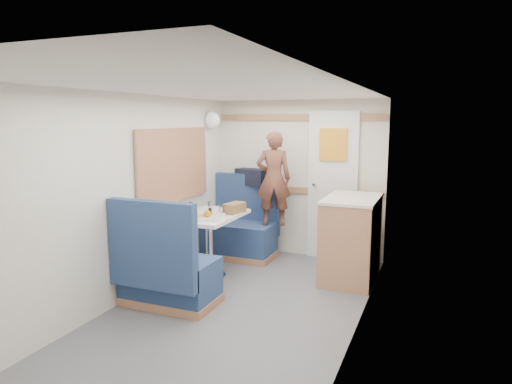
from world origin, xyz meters
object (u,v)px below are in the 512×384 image
at_px(bench_far, 241,233).
at_px(duffel_bag, 253,177).
at_px(galley_counter, 351,238).
at_px(bread_loaf, 235,208).
at_px(beer_glass, 235,208).
at_px(tumbler_mid, 210,206).
at_px(tumbler_right, 222,209).
at_px(tray, 209,217).
at_px(orange_fruit, 207,214).
at_px(pepper_grinder, 210,212).
at_px(dinette_table, 209,228).
at_px(cheese_block, 199,215).
at_px(tumbler_left, 186,214).
at_px(bench_near, 167,275).
at_px(salt_grinder, 194,212).
at_px(wine_glass, 191,206).
at_px(person, 274,179).
at_px(dome_light, 212,120).

height_order(bench_far, duffel_bag, duffel_bag).
distance_m(galley_counter, bread_loaf, 1.33).
bearing_deg(bench_far, beer_glass, -71.35).
xyz_separation_m(tumbler_mid, tumbler_right, (0.21, -0.12, -0.00)).
relative_size(galley_counter, tray, 2.51).
xyz_separation_m(orange_fruit, tumbler_right, (0.04, 0.27, -0.00)).
bearing_deg(pepper_grinder, galley_counter, 24.63).
xyz_separation_m(dinette_table, duffel_bag, (0.06, 1.12, 0.44)).
bearing_deg(cheese_block, tumbler_left, -133.07).
distance_m(dinette_table, bench_near, 0.90).
xyz_separation_m(bench_far, bench_near, (0.00, -1.73, 0.00)).
bearing_deg(salt_grinder, beer_glass, 44.55).
relative_size(cheese_block, tumbler_mid, 0.96).
xyz_separation_m(dinette_table, tumbler_left, (-0.10, -0.32, 0.21)).
xyz_separation_m(dinette_table, tumbler_mid, (-0.08, 0.19, 0.21)).
relative_size(dinette_table, tumbler_right, 8.99).
bearing_deg(pepper_grinder, bench_near, -94.67).
bearing_deg(beer_glass, tumbler_left, -122.69).
bearing_deg(pepper_grinder, bread_loaf, 60.36).
height_order(bench_near, bread_loaf, bench_near).
xyz_separation_m(bench_far, tumbler_left, (-0.10, -1.18, 0.48)).
bearing_deg(wine_glass, tumbler_right, 48.05).
bearing_deg(tumbler_mid, tumbler_left, -92.61).
xyz_separation_m(wine_glass, salt_grinder, (0.01, 0.06, -0.08)).
relative_size(salt_grinder, bread_loaf, 0.35).
bearing_deg(duffel_bag, beer_glass, -62.84).
height_order(dinette_table, pepper_grinder, pepper_grinder).
distance_m(bench_far, wine_glass, 1.19).
distance_m(orange_fruit, salt_grinder, 0.21).
xyz_separation_m(person, tray, (-0.35, -1.03, -0.31)).
bearing_deg(salt_grinder, duffel_bag, 82.34).
height_order(bench_far, beer_glass, bench_far).
bearing_deg(tumbler_right, salt_grinder, -138.65).
xyz_separation_m(cheese_block, wine_glass, (-0.11, 0.01, 0.09)).
height_order(wine_glass, tumbler_mid, wine_glass).
bearing_deg(dome_light, beer_glass, -46.68).
xyz_separation_m(orange_fruit, wine_glass, (-0.20, 0.00, 0.07)).
bearing_deg(tumbler_mid, bench_far, 83.09).
xyz_separation_m(person, tumbler_right, (-0.32, -0.80, -0.26)).
bearing_deg(tray, tumbler_right, 81.97).
height_order(dinette_table, orange_fruit, orange_fruit).
xyz_separation_m(cheese_block, tumbler_mid, (-0.08, 0.40, 0.02)).
xyz_separation_m(duffel_bag, cheese_block, (-0.06, -1.33, -0.25)).
bearing_deg(bench_far, wine_glass, -96.27).
height_order(bench_far, dome_light, dome_light).
bearing_deg(tray, bread_loaf, 69.20).
xyz_separation_m(cheese_block, salt_grinder, (-0.11, 0.08, 0.01)).
height_order(duffel_bag, tumbler_right, duffel_bag).
distance_m(tumbler_mid, pepper_grinder, 0.32).
bearing_deg(dinette_table, galley_counter, 20.54).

